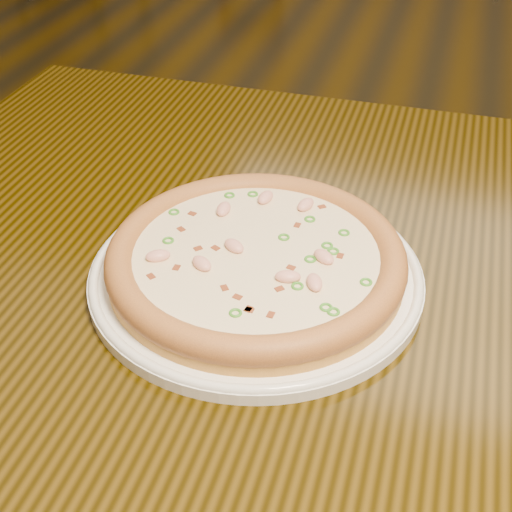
# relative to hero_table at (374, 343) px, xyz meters

# --- Properties ---
(ground) EXTENTS (9.00, 9.00, 0.00)m
(ground) POSITION_rel_hero_table_xyz_m (-0.30, 0.28, -0.65)
(ground) COLOR black
(hero_table) EXTENTS (1.20, 0.80, 0.75)m
(hero_table) POSITION_rel_hero_table_xyz_m (0.00, 0.00, 0.00)
(hero_table) COLOR black
(hero_table) RESTS_ON ground
(plate) EXTENTS (0.33, 0.33, 0.02)m
(plate) POSITION_rel_hero_table_xyz_m (-0.12, -0.05, 0.11)
(plate) COLOR white
(plate) RESTS_ON hero_table
(pizza) EXTENTS (0.29, 0.29, 0.03)m
(pizza) POSITION_rel_hero_table_xyz_m (-0.12, -0.05, 0.13)
(pizza) COLOR gold
(pizza) RESTS_ON plate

